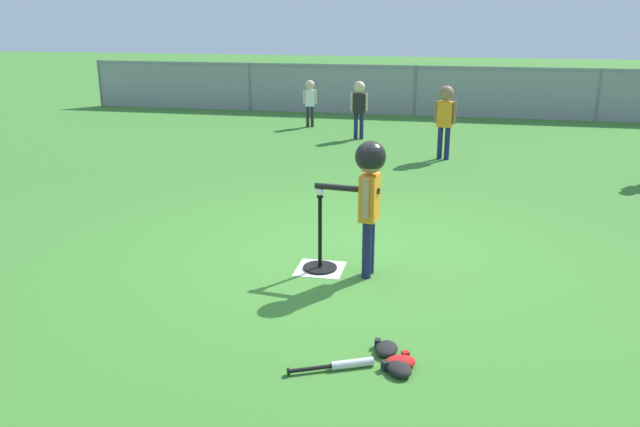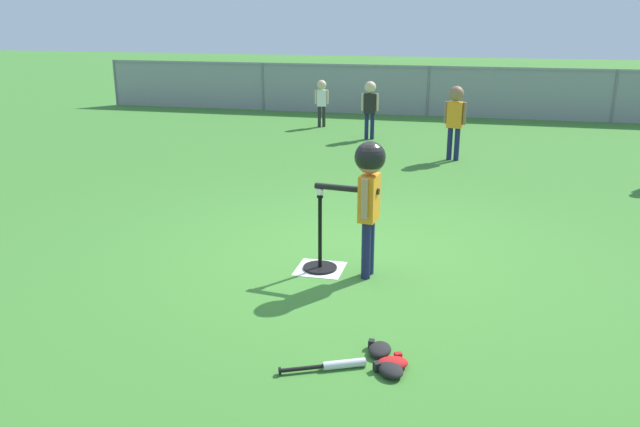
{
  "view_description": "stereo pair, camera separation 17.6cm",
  "coord_description": "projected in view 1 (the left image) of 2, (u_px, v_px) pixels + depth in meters",
  "views": [
    {
      "loc": [
        0.91,
        -5.96,
        2.33
      ],
      "look_at": [
        -0.24,
        -0.42,
        0.55
      ],
      "focal_mm": 36.19,
      "sensor_mm": 36.0,
      "label": 1
    },
    {
      "loc": [
        1.08,
        -5.92,
        2.33
      ],
      "look_at": [
        -0.24,
        -0.42,
        0.55
      ],
      "focal_mm": 36.19,
      "sensor_mm": 36.0,
      "label": 2
    }
  ],
  "objects": [
    {
      "name": "glove_by_plate",
      "position": [
        400.0,
        362.0,
        4.41
      ],
      "size": [
        0.27,
        0.24,
        0.07
      ],
      "color": "#B21919",
      "rests_on": "ground_plane"
    },
    {
      "name": "fielder_deep_center",
      "position": [
        310.0,
        97.0,
        13.42
      ],
      "size": [
        0.28,
        0.19,
        0.97
      ],
      "color": "#262626",
      "rests_on": "ground_plane"
    },
    {
      "name": "outfield_fence",
      "position": [
        415.0,
        89.0,
        14.9
      ],
      "size": [
        16.06,
        0.06,
        1.15
      ],
      "color": "slate",
      "rests_on": "ground_plane"
    },
    {
      "name": "batting_tee",
      "position": [
        320.0,
        257.0,
        6.06
      ],
      "size": [
        0.32,
        0.32,
        0.72
      ],
      "color": "black",
      "rests_on": "ground_plane"
    },
    {
      "name": "batter_child",
      "position": [
        369.0,
        181.0,
        5.69
      ],
      "size": [
        0.65,
        0.36,
        1.25
      ],
      "color": "#191E4C",
      "rests_on": "ground_plane"
    },
    {
      "name": "spare_bat_silver",
      "position": [
        343.0,
        365.0,
        4.38
      ],
      "size": [
        0.57,
        0.3,
        0.06
      ],
      "color": "silver",
      "rests_on": "ground_plane"
    },
    {
      "name": "fielder_deep_right",
      "position": [
        445.0,
        112.0,
        10.4
      ],
      "size": [
        0.35,
        0.24,
        1.2
      ],
      "color": "#191E4C",
      "rests_on": "ground_plane"
    },
    {
      "name": "ground_plane",
      "position": [
        352.0,
        255.0,
        6.44
      ],
      "size": [
        60.0,
        60.0,
        0.0
      ],
      "primitive_type": "plane",
      "color": "#3D7A2D"
    },
    {
      "name": "glove_near_bats",
      "position": [
        386.0,
        348.0,
        4.59
      ],
      "size": [
        0.17,
        0.22,
        0.07
      ],
      "color": "black",
      "rests_on": "ground_plane"
    },
    {
      "name": "fielder_near_left",
      "position": [
        359.0,
        102.0,
        12.11
      ],
      "size": [
        0.32,
        0.22,
        1.09
      ],
      "color": "#191E4C",
      "rests_on": "ground_plane"
    },
    {
      "name": "baseball_on_tee",
      "position": [
        320.0,
        192.0,
        5.87
      ],
      "size": [
        0.07,
        0.07,
        0.07
      ],
      "primitive_type": "sphere",
      "color": "white",
      "rests_on": "batting_tee"
    },
    {
      "name": "glove_tossed_aside",
      "position": [
        398.0,
        368.0,
        4.33
      ],
      "size": [
        0.25,
        0.27,
        0.07
      ],
      "color": "black",
      "rests_on": "ground_plane"
    },
    {
      "name": "home_plate",
      "position": [
        320.0,
        269.0,
        6.09
      ],
      "size": [
        0.44,
        0.44,
        0.01
      ],
      "primitive_type": "cube",
      "color": "white",
      "rests_on": "ground_plane"
    }
  ]
}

